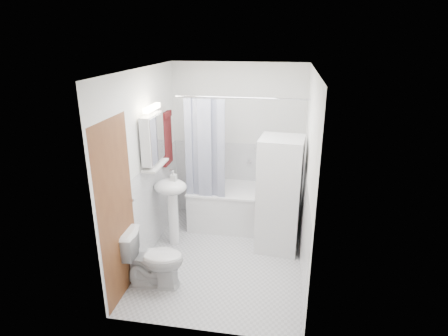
% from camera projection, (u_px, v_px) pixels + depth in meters
% --- Properties ---
extents(floor, '(2.60, 2.60, 0.00)m').
position_uv_depth(floor, '(223.00, 258.00, 4.91)').
color(floor, silver).
rests_on(floor, ground).
extents(room_walls, '(2.60, 2.60, 2.60)m').
position_uv_depth(room_walls, '(223.00, 149.00, 4.41)').
color(room_walls, white).
rests_on(room_walls, ground).
extents(wainscot, '(1.98, 2.58, 2.58)m').
position_uv_depth(wainscot, '(227.00, 207.00, 4.98)').
color(wainscot, white).
rests_on(wainscot, ground).
extents(door, '(0.05, 2.00, 2.00)m').
position_uv_depth(door, '(132.00, 200.00, 4.22)').
color(door, brown).
rests_on(door, ground).
extents(bathtub, '(1.58, 0.75, 0.60)m').
position_uv_depth(bathtub, '(243.00, 206.00, 5.63)').
color(bathtub, white).
rests_on(bathtub, ground).
extents(tub_spout, '(0.04, 0.12, 0.04)m').
position_uv_depth(tub_spout, '(259.00, 162.00, 5.71)').
color(tub_spout, silver).
rests_on(tub_spout, room_walls).
extents(curtain_rod, '(1.76, 0.02, 0.02)m').
position_uv_depth(curtain_rod, '(242.00, 98.00, 4.78)').
color(curtain_rod, silver).
rests_on(curtain_rod, room_walls).
extents(shower_curtain, '(0.55, 0.02, 1.45)m').
position_uv_depth(shower_curtain, '(204.00, 152.00, 5.11)').
color(shower_curtain, '#141B47').
rests_on(shower_curtain, curtain_rod).
extents(sink, '(0.44, 0.37, 1.04)m').
position_uv_depth(sink, '(171.00, 197.00, 5.03)').
color(sink, white).
rests_on(sink, ground).
extents(medicine_cabinet, '(0.13, 0.50, 0.71)m').
position_uv_depth(medicine_cabinet, '(153.00, 137.00, 4.62)').
color(medicine_cabinet, white).
rests_on(medicine_cabinet, room_walls).
extents(shelf, '(0.18, 0.54, 0.02)m').
position_uv_depth(shelf, '(156.00, 165.00, 4.74)').
color(shelf, silver).
rests_on(shelf, room_walls).
extents(shower_caddy, '(0.22, 0.06, 0.02)m').
position_uv_depth(shower_caddy, '(263.00, 148.00, 5.61)').
color(shower_caddy, silver).
rests_on(shower_caddy, room_walls).
extents(towel, '(0.07, 0.32, 0.77)m').
position_uv_depth(towel, '(167.00, 137.00, 5.28)').
color(towel, '#501711').
rests_on(towel, room_walls).
extents(washer_dryer, '(0.60, 0.60, 1.55)m').
position_uv_depth(washer_dryer, '(279.00, 195.00, 4.92)').
color(washer_dryer, white).
rests_on(washer_dryer, ground).
extents(toilet, '(0.74, 0.47, 0.69)m').
position_uv_depth(toilet, '(153.00, 259.00, 4.28)').
color(toilet, white).
rests_on(toilet, ground).
extents(soap_pump, '(0.08, 0.17, 0.08)m').
position_uv_depth(soap_pump, '(174.00, 180.00, 4.94)').
color(soap_pump, gray).
rests_on(soap_pump, sink).
extents(shelf_bottle, '(0.07, 0.18, 0.07)m').
position_uv_depth(shelf_bottle, '(151.00, 165.00, 4.59)').
color(shelf_bottle, gray).
rests_on(shelf_bottle, shelf).
extents(shelf_cup, '(0.10, 0.09, 0.10)m').
position_uv_depth(shelf_cup, '(158.00, 158.00, 4.83)').
color(shelf_cup, gray).
rests_on(shelf_cup, shelf).
extents(shampoo_a, '(0.13, 0.17, 0.13)m').
position_uv_depth(shampoo_a, '(260.00, 143.00, 5.59)').
color(shampoo_a, gray).
rests_on(shampoo_a, shower_caddy).
extents(shampoo_b, '(0.08, 0.21, 0.08)m').
position_uv_depth(shampoo_b, '(268.00, 145.00, 5.58)').
color(shampoo_b, '#2F2BAE').
rests_on(shampoo_b, shower_caddy).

